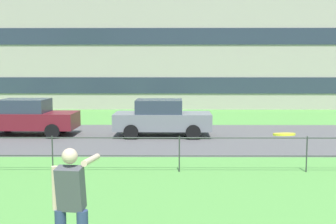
{
  "coord_description": "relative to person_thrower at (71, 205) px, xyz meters",
  "views": [
    {
      "loc": [
        1.52,
        0.91,
        2.87
      ],
      "look_at": [
        1.46,
        9.3,
        1.96
      ],
      "focal_mm": 44.32,
      "sensor_mm": 36.0,
      "label": 1
    }
  ],
  "objects": [
    {
      "name": "park_fence",
      "position": [
        -0.12,
        5.58,
        -0.29
      ],
      "size": [
        31.49,
        0.04,
        1.0
      ],
      "color": "#333833",
      "rests_on": "ground"
    },
    {
      "name": "frisbee",
      "position": [
        2.79,
        -0.56,
        1.09
      ],
      "size": [
        0.35,
        0.35,
        0.05
      ],
      "color": "yellow"
    },
    {
      "name": "car_maroon_far_right",
      "position": [
        -4.66,
        11.74,
        -0.17
      ],
      "size": [
        4.03,
        1.87,
        1.54
      ],
      "color": "maroon",
      "rests_on": "ground"
    },
    {
      "name": "person_thrower",
      "position": [
        0.0,
        0.0,
        0.0
      ],
      "size": [
        0.59,
        0.77,
        1.76
      ],
      "color": "navy",
      "rests_on": "ground"
    },
    {
      "name": "street_strip",
      "position": [
        -0.12,
        11.19,
        -0.95
      ],
      "size": [
        80.0,
        7.46,
        0.01
      ],
      "primitive_type": "cube",
      "color": "#565454",
      "rests_on": "ground"
    },
    {
      "name": "apartment_building_background",
      "position": [
        1.54,
        29.03,
        5.84
      ],
      "size": [
        34.93,
        13.17,
        13.58
      ],
      "color": "#ADA393",
      "rests_on": "ground"
    },
    {
      "name": "car_grey_right",
      "position": [
        1.02,
        11.53,
        -0.17
      ],
      "size": [
        4.02,
        1.85,
        1.54
      ],
      "color": "slate",
      "rests_on": "ground"
    }
  ]
}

